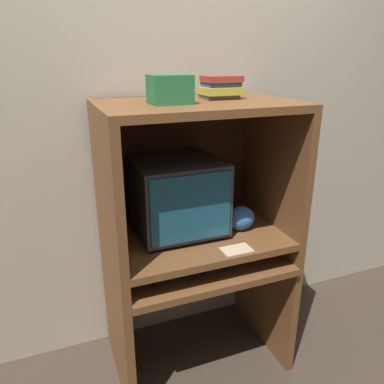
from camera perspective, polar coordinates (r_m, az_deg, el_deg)
name	(u,v)px	position (r m, az deg, el deg)	size (l,w,h in m)	color
wall_back	(172,126)	(2.15, -3.07, 10.00)	(6.00, 0.06, 2.60)	#B2A893
desk_base	(199,298)	(2.14, 1.02, -15.79)	(0.93, 0.65, 0.68)	brown
desk_monitor_shelf	(196,237)	(1.98, 0.68, -6.94)	(0.93, 0.62, 0.13)	brown
hutch_upper	(194,149)	(1.85, 0.34, 6.53)	(0.93, 0.62, 0.67)	brown
crt_monitor	(177,195)	(1.91, -2.25, -0.52)	(0.43, 0.41, 0.39)	#333338
keyboard	(192,267)	(1.89, 0.01, -11.38)	(0.44, 0.16, 0.03)	black
mouse	(241,255)	(2.00, 7.47, -9.57)	(0.06, 0.04, 0.03)	#B7B7B7
snack_bag	(241,218)	(1.99, 7.40, -4.00)	(0.16, 0.12, 0.13)	#336BB7
book_stack	(221,87)	(1.89, 4.40, 15.61)	(0.19, 0.14, 0.11)	#4C4C51
paper_card	(237,250)	(1.81, 6.80, -8.70)	(0.14, 0.09, 0.00)	#CCB28C
storage_box	(170,89)	(1.68, -3.41, 15.35)	(0.18, 0.15, 0.12)	#236638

